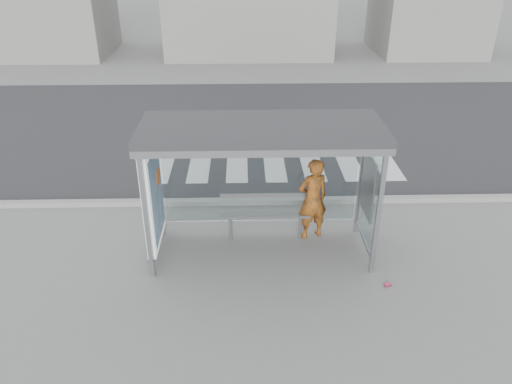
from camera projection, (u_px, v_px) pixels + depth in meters
ground at (261, 252)px, 9.76m from camera, size 80.00×80.00×0.00m
road at (253, 127)px, 15.95m from camera, size 30.00×10.00×0.01m
curb at (258, 201)px, 11.46m from camera, size 30.00×0.18×0.12m
crosswalk at (273, 158)px, 13.75m from camera, size 6.55×3.00×0.00m
bus_shelter at (241, 158)px, 8.88m from camera, size 4.25×1.65×2.62m
building_center at (248, 0)px, 24.51m from camera, size 8.00×5.00×5.00m
person at (313, 199)px, 9.87m from camera, size 0.73×0.59×1.72m
bench at (266, 214)px, 9.95m from camera, size 1.81×0.32×0.94m
soda_can at (388, 285)px, 8.80m from camera, size 0.14×0.09×0.07m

